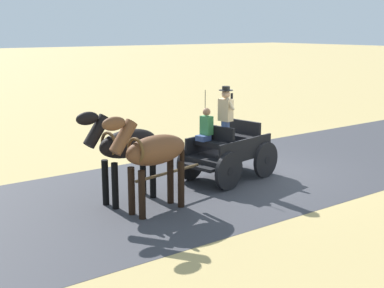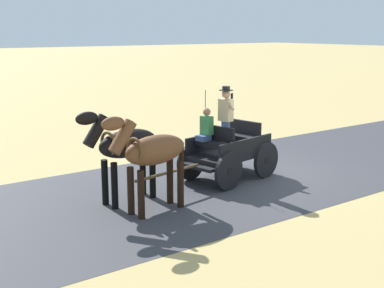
{
  "view_description": "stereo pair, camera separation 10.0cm",
  "coord_description": "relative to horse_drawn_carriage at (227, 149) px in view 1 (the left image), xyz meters",
  "views": [
    {
      "loc": [
        -10.02,
        9.52,
        3.9
      ],
      "look_at": [
        0.08,
        2.16,
        1.1
      ],
      "focal_mm": 48.19,
      "sensor_mm": 36.0,
      "label": 1
    },
    {
      "loc": [
        -10.08,
        9.44,
        3.9
      ],
      "look_at": [
        0.08,
        2.16,
        1.1
      ],
      "focal_mm": 48.19,
      "sensor_mm": 36.0,
      "label": 2
    }
  ],
  "objects": [
    {
      "name": "horse_drawn_carriage",
      "position": [
        0.0,
        0.0,
        0.0
      ],
      "size": [
        1.82,
        4.51,
        2.5
      ],
      "color": "black",
      "rests_on": "ground"
    },
    {
      "name": "road_surface",
      "position": [
        -0.06,
        -1.04,
        -0.81
      ],
      "size": [
        5.99,
        160.0,
        0.01
      ],
      "primitive_type": "cube",
      "color": "#38383D",
      "rests_on": "ground"
    },
    {
      "name": "horse_off_side",
      "position": [
        -0.08,
        3.06,
        0.51
      ],
      "size": [
        0.79,
        2.15,
        2.21
      ],
      "color": "black",
      "rests_on": "ground"
    },
    {
      "name": "horse_near_side",
      "position": [
        -0.98,
        2.9,
        0.51
      ],
      "size": [
        0.74,
        2.14,
        2.21
      ],
      "color": "brown",
      "rests_on": "ground"
    },
    {
      "name": "ground_plane",
      "position": [
        -0.06,
        -1.04,
        -0.82
      ],
      "size": [
        200.0,
        200.0,
        0.0
      ],
      "primitive_type": "plane",
      "color": "tan"
    }
  ]
}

